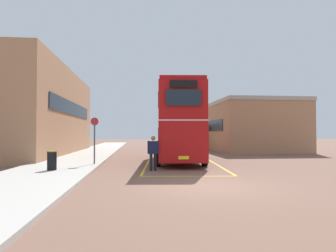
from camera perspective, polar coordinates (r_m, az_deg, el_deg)
name	(u,v)px	position (r m, az deg, el deg)	size (l,w,h in m)	color
ground_plane	(167,155)	(24.72, -0.17, -5.67)	(135.60, 135.60, 0.00)	brown
sidewalk_left	(92,153)	(27.29, -14.45, -5.08)	(4.00, 57.60, 0.14)	#B2ADA3
brick_building_left	(33,113)	(28.01, -24.58, 2.35)	(6.73, 18.53, 7.22)	#AD7A56
depot_building_right	(239,127)	(35.70, 13.61, -0.19)	(8.03, 17.75, 5.14)	#AD7A56
double_decker_bus	(179,123)	(19.40, 2.04, 0.59)	(3.43, 9.82, 4.75)	black
single_deck_bus	(184,135)	(37.95, 3.16, -1.71)	(2.85, 8.24, 3.02)	black
pedestrian_boarding	(153,151)	(14.48, -2.89, -4.75)	(0.55, 0.35, 1.70)	black
litter_bin	(52,160)	(14.64, -21.49, -6.21)	(0.44, 0.44, 0.88)	black
bus_stop_sign	(94,136)	(16.84, -14.00, -1.86)	(0.44, 0.09, 2.57)	#4C4C51
bay_marking_yellow	(182,164)	(17.64, 2.63, -7.36)	(5.19, 12.00, 0.01)	gold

